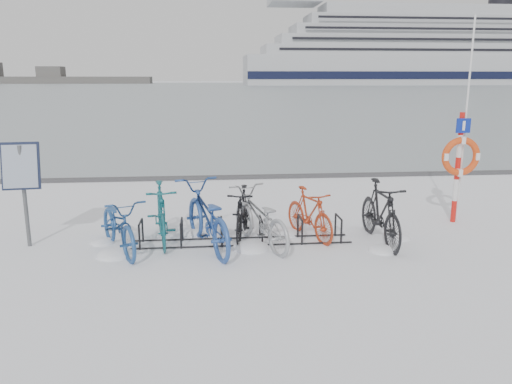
{
  "coord_description": "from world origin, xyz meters",
  "views": [
    {
      "loc": [
        -0.55,
        -8.67,
        2.94
      ],
      "look_at": [
        0.32,
        0.6,
        0.81
      ],
      "focal_mm": 35.0,
      "sensor_mm": 36.0,
      "label": 1
    }
  ],
  "objects_px": {
    "bike_rack": "(241,233)",
    "lifebuoy_station": "(460,157)",
    "info_board": "(21,172)",
    "cruise_ferry": "(408,55)"
  },
  "relations": [
    {
      "from": "bike_rack",
      "to": "lifebuoy_station",
      "type": "height_order",
      "value": "lifebuoy_station"
    },
    {
      "from": "bike_rack",
      "to": "info_board",
      "type": "relative_size",
      "value": 2.14
    },
    {
      "from": "info_board",
      "to": "cruise_ferry",
      "type": "height_order",
      "value": "cruise_ferry"
    },
    {
      "from": "info_board",
      "to": "lifebuoy_station",
      "type": "relative_size",
      "value": 0.45
    },
    {
      "from": "info_board",
      "to": "cruise_ferry",
      "type": "xyz_separation_m",
      "value": [
        84.78,
        195.3,
        10.76
      ]
    },
    {
      "from": "bike_rack",
      "to": "info_board",
      "type": "bearing_deg",
      "value": 177.84
    },
    {
      "from": "cruise_ferry",
      "to": "info_board",
      "type": "bearing_deg",
      "value": -113.47
    },
    {
      "from": "cruise_ferry",
      "to": "lifebuoy_station",
      "type": "bearing_deg",
      "value": -111.46
    },
    {
      "from": "lifebuoy_station",
      "to": "cruise_ferry",
      "type": "xyz_separation_m",
      "value": [
        76.48,
        194.56,
        10.72
      ]
    },
    {
      "from": "bike_rack",
      "to": "info_board",
      "type": "distance_m",
      "value": 3.97
    }
  ]
}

